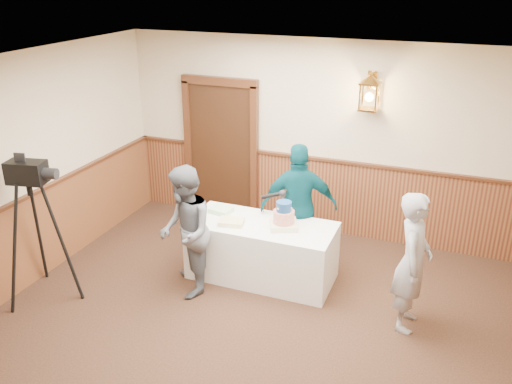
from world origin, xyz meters
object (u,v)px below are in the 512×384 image
at_px(baker, 413,262).
at_px(sheet_cake_yellow, 232,222).
at_px(tiered_cake, 284,217).
at_px(tv_camera_rig, 38,239).
at_px(assistant_p, 299,207).
at_px(sheet_cake_green, 221,210).
at_px(interviewer, 185,232).
at_px(display_table, 262,251).

bearing_deg(baker, sheet_cake_yellow, 84.66).
relative_size(sheet_cake_yellow, baker, 0.19).
bearing_deg(tiered_cake, tv_camera_rig, -151.84).
relative_size(tiered_cake, baker, 0.27).
height_order(tiered_cake, assistant_p, assistant_p).
bearing_deg(assistant_p, sheet_cake_green, -0.65).
bearing_deg(baker, interviewer, 96.06).
distance_m(sheet_cake_green, interviewer, 0.75).
bearing_deg(display_table, tiered_cake, 2.17).
relative_size(sheet_cake_green, assistant_p, 0.16).
bearing_deg(tiered_cake, baker, -13.03).
distance_m(tiered_cake, assistant_p, 0.46).
bearing_deg(tv_camera_rig, sheet_cake_green, 28.97).
xyz_separation_m(display_table, baker, (1.84, -0.35, 0.41)).
bearing_deg(sheet_cake_green, baker, -10.74).
bearing_deg(tv_camera_rig, tiered_cake, 15.68).
bearing_deg(display_table, baker, -10.81).
height_order(sheet_cake_yellow, tv_camera_rig, tv_camera_rig).
height_order(display_table, interviewer, interviewer).
xyz_separation_m(display_table, tv_camera_rig, (-2.25, -1.34, 0.39)).
height_order(baker, tv_camera_rig, tv_camera_rig).
bearing_deg(sheet_cake_green, display_table, -10.51).
xyz_separation_m(tiered_cake, tv_camera_rig, (-2.53, -1.35, -0.11)).
bearing_deg(interviewer, tv_camera_rig, -96.24).
height_order(display_table, tiered_cake, tiered_cake).
xyz_separation_m(display_table, assistant_p, (0.33, 0.47, 0.46)).
bearing_deg(assistant_p, display_table, 33.39).
bearing_deg(baker, display_table, 79.07).
bearing_deg(sheet_cake_yellow, tiered_cake, 14.75).
bearing_deg(sheet_cake_yellow, display_table, 24.04).
bearing_deg(tiered_cake, assistant_p, 83.44).
bearing_deg(assistant_p, tiered_cake, 62.07).
bearing_deg(display_table, sheet_cake_green, 169.49).
distance_m(sheet_cake_green, baker, 2.48).
distance_m(display_table, tiered_cake, 0.58).
distance_m(display_table, assistant_p, 0.73).
distance_m(sheet_cake_yellow, tv_camera_rig, 2.25).
relative_size(display_table, interviewer, 1.13).
relative_size(sheet_cake_green, baker, 0.17).
height_order(interviewer, assistant_p, assistant_p).
bearing_deg(sheet_cake_yellow, assistant_p, 42.68).
height_order(display_table, assistant_p, assistant_p).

